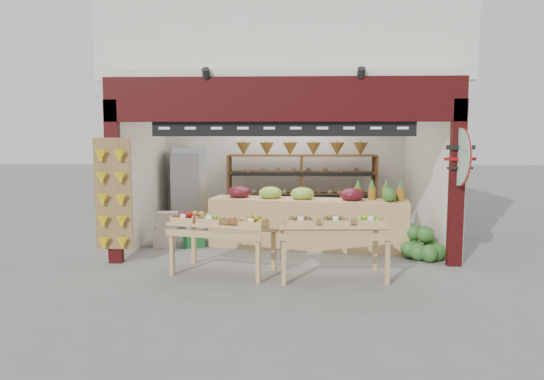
{
  "coord_description": "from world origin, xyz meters",
  "views": [
    {
      "loc": [
        0.1,
        -8.78,
        2.03
      ],
      "look_at": [
        -0.21,
        -0.2,
        1.12
      ],
      "focal_mm": 32.0,
      "sensor_mm": 36.0,
      "label": 1
    }
  ],
  "objects": [
    {
      "name": "shop_structure",
      "position": [
        0.0,
        1.61,
        3.92
      ],
      "size": [
        6.36,
        5.12,
        5.4
      ],
      "color": "silver",
      "rests_on": "ground"
    },
    {
      "name": "cardboard_stack",
      "position": [
        -2.0,
        0.25,
        0.24
      ],
      "size": [
        1.01,
        0.74,
        0.66
      ],
      "color": "silver",
      "rests_on": "ground"
    },
    {
      "name": "watermelon_pile",
      "position": [
        2.36,
        -0.6,
        0.21
      ],
      "size": [
        0.72,
        0.74,
        0.56
      ],
      "color": "#1C4918",
      "rests_on": "ground"
    },
    {
      "name": "banana_board",
      "position": [
        -2.73,
        -1.17,
        1.12
      ],
      "size": [
        0.6,
        0.15,
        1.8
      ],
      "color": "olive",
      "rests_on": "ground"
    },
    {
      "name": "refrigerator",
      "position": [
        -2.12,
        1.79,
        0.92
      ],
      "size": [
        0.89,
        0.89,
        1.85
      ],
      "primitive_type": "cube",
      "rotation": [
        0.0,
        0.0,
        0.28
      ],
      "color": "silver",
      "rests_on": "ground"
    },
    {
      "name": "display_table_left",
      "position": [
        -0.98,
        -1.54,
        0.74
      ],
      "size": [
        1.65,
        1.2,
        0.96
      ],
      "color": "tan",
      "rests_on": "ground"
    },
    {
      "name": "back_shelving",
      "position": [
        0.37,
        1.69,
        1.23
      ],
      "size": [
        3.19,
        0.52,
        1.96
      ],
      "color": "brown",
      "rests_on": "ground"
    },
    {
      "name": "mid_counter",
      "position": [
        0.43,
        0.18,
        0.5
      ],
      "size": [
        3.72,
        1.34,
        1.14
      ],
      "color": "tan",
      "rests_on": "ground"
    },
    {
      "name": "gift_sign",
      "position": [
        2.75,
        -1.15,
        1.75
      ],
      "size": [
        0.04,
        0.93,
        0.92
      ],
      "color": "#A5CFB8",
      "rests_on": "ground"
    },
    {
      "name": "ground",
      "position": [
        0.0,
        0.0,
        0.0
      ],
      "size": [
        60.0,
        60.0,
        0.0
      ],
      "primitive_type": "plane",
      "color": "slate",
      "rests_on": "ground"
    },
    {
      "name": "display_table_right",
      "position": [
        0.73,
        -1.8,
        0.78
      ],
      "size": [
        1.6,
        0.94,
        1.0
      ],
      "color": "tan",
      "rests_on": "ground"
    }
  ]
}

